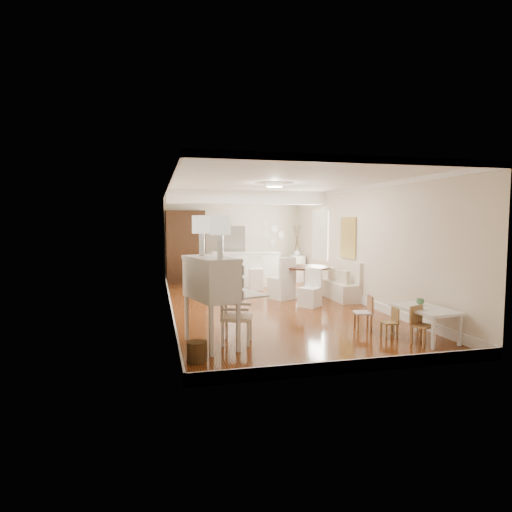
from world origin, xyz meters
name	(u,v)px	position (x,y,z in m)	size (l,w,h in m)	color
room	(267,221)	(0.04, 0.32, 1.98)	(9.00, 9.04, 2.82)	brown
secretary_bureau	(211,301)	(-1.70, -2.84, 0.71)	(1.11, 1.13, 1.42)	silver
gustavian_armchair	(237,316)	(-1.28, -2.82, 0.45)	(0.51, 0.51, 0.90)	silver
wicker_basket	(197,352)	(-2.00, -3.58, 0.14)	(0.29, 0.29, 0.29)	#4C3117
kids_table	(425,324)	(1.81, -3.32, 0.27)	(0.64, 1.07, 0.53)	white
kids_chair_a	(389,322)	(1.32, -3.04, 0.25)	(0.25, 0.25, 0.51)	#9A7946
kids_chair_b	(363,312)	(1.13, -2.46, 0.31)	(0.30, 0.30, 0.63)	#A8734C
kids_chair_c	(423,325)	(1.61, -3.55, 0.31)	(0.30, 0.30, 0.62)	#A3784A
banquette	(339,279)	(1.99, 0.50, 0.49)	(0.52, 1.60, 0.98)	silver
dining_table	(307,282)	(1.23, 0.79, 0.41)	(1.19, 1.19, 0.81)	#432115
slip_chair_near	(310,288)	(0.91, -0.29, 0.44)	(0.42, 0.43, 0.88)	white
slip_chair_far	(282,278)	(0.56, 0.82, 0.54)	(0.51, 0.53, 1.07)	white
breakfast_counter	(245,269)	(0.10, 3.10, 0.52)	(2.05, 0.65, 1.03)	white
bar_stool_left	(220,272)	(-0.79, 2.24, 0.55)	(0.44, 0.44, 1.11)	white
bar_stool_right	(256,273)	(0.27, 2.39, 0.49)	(0.39, 0.39, 0.97)	white
pantry_cabinet	(186,247)	(-1.60, 4.18, 1.15)	(1.20, 0.60, 2.30)	#381E11
fridge	(244,254)	(0.30, 4.15, 0.90)	(0.75, 0.65, 1.80)	silver
sideboard	(297,268)	(2.00, 3.83, 0.42)	(0.39, 0.88, 0.84)	white
pencil_cup	(420,302)	(1.90, -3.05, 0.58)	(0.13, 0.13, 0.10)	#538E5D
branch_vase	(297,252)	(1.99, 3.79, 0.95)	(0.21, 0.21, 0.22)	white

